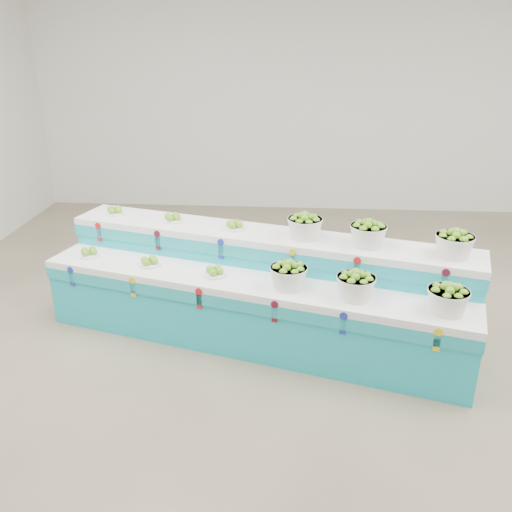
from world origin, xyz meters
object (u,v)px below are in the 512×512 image
at_px(basket_lower_left, 289,275).
at_px(plate_upper_mid, 173,217).
at_px(display_stand, 256,289).
at_px(basket_upper_right, 454,244).

bearing_deg(basket_lower_left, plate_upper_mid, 144.22).
distance_m(basket_lower_left, plate_upper_mid, 1.57).
bearing_deg(basket_lower_left, display_stand, 131.55).
bearing_deg(plate_upper_mid, display_stand, -30.06).
xyz_separation_m(basket_lower_left, plate_upper_mid, (-1.26, 0.91, 0.22)).
relative_size(display_stand, basket_lower_left, 12.37).
height_order(display_stand, basket_upper_right, basket_upper_right).
bearing_deg(basket_upper_right, display_stand, 172.41).
relative_size(basket_lower_left, plate_upper_mid, 1.57).
distance_m(display_stand, basket_lower_left, 0.59).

